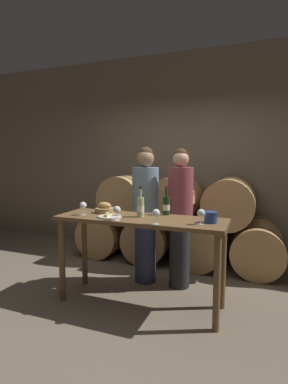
{
  "coord_description": "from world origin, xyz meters",
  "views": [
    {
      "loc": [
        1.13,
        -2.79,
        1.54
      ],
      "look_at": [
        0.0,
        0.11,
        1.18
      ],
      "focal_mm": 28.0,
      "sensor_mm": 36.0,
      "label": 1
    }
  ],
  "objects_px": {
    "wine_bottle_red": "(166,205)",
    "blue_crock": "(211,217)",
    "person_left": "(145,213)",
    "wine_glass_left": "(117,210)",
    "tasting_table": "(140,231)",
    "wine_glass_right": "(201,214)",
    "bread_basket": "(104,209)",
    "wine_bottle_white": "(141,207)",
    "person_right": "(180,217)",
    "wine_glass_far_left": "(83,206)",
    "cheese_plate": "(110,216)",
    "wine_glass_center": "(156,213)"
  },
  "relations": [
    {
      "from": "wine_bottle_white",
      "to": "wine_glass_far_left",
      "type": "height_order",
      "value": "wine_bottle_white"
    },
    {
      "from": "wine_glass_center",
      "to": "wine_glass_right",
      "type": "height_order",
      "value": "same"
    },
    {
      "from": "tasting_table",
      "to": "wine_bottle_red",
      "type": "distance_m",
      "value": 0.4
    },
    {
      "from": "person_right",
      "to": "wine_glass_center",
      "type": "xyz_separation_m",
      "value": [
        -0.02,
        -0.81,
        0.18
      ]
    },
    {
      "from": "person_left",
      "to": "wine_glass_left",
      "type": "relative_size",
      "value": 11.66
    },
    {
      "from": "person_right",
      "to": "cheese_plate",
      "type": "height_order",
      "value": "person_right"
    },
    {
      "from": "wine_glass_far_left",
      "to": "wine_glass_center",
      "type": "distance_m",
      "value": 0.88
    },
    {
      "from": "person_right",
      "to": "wine_glass_center",
      "type": "distance_m",
      "value": 0.83
    },
    {
      "from": "person_left",
      "to": "person_right",
      "type": "xyz_separation_m",
      "value": [
        0.43,
        -0.0,
        -0.01
      ]
    },
    {
      "from": "wine_glass_far_left",
      "to": "wine_glass_right",
      "type": "bearing_deg",
      "value": 0.38
    },
    {
      "from": "person_left",
      "to": "wine_glass_far_left",
      "type": "bearing_deg",
      "value": -123.87
    },
    {
      "from": "wine_glass_far_left",
      "to": "bread_basket",
      "type": "bearing_deg",
      "value": 55.52
    },
    {
      "from": "bread_basket",
      "to": "wine_glass_left",
      "type": "bearing_deg",
      "value": -45.78
    },
    {
      "from": "wine_bottle_red",
      "to": "wine_glass_right",
      "type": "xyz_separation_m",
      "value": [
        0.43,
        -0.33,
        -0.0
      ]
    },
    {
      "from": "wine_glass_center",
      "to": "wine_glass_right",
      "type": "xyz_separation_m",
      "value": [
        0.39,
        0.14,
        0.0
      ]
    },
    {
      "from": "person_right",
      "to": "cheese_plate",
      "type": "relative_size",
      "value": 6.76
    },
    {
      "from": "cheese_plate",
      "to": "tasting_table",
      "type": "bearing_deg",
      "value": 19.71
    },
    {
      "from": "wine_glass_right",
      "to": "bread_basket",
      "type": "bearing_deg",
      "value": 169.83
    },
    {
      "from": "wine_glass_left",
      "to": "wine_glass_right",
      "type": "xyz_separation_m",
      "value": [
        0.79,
        0.13,
        0.0
      ]
    },
    {
      "from": "person_right",
      "to": "wine_bottle_white",
      "type": "height_order",
      "value": "person_right"
    },
    {
      "from": "person_left",
      "to": "wine_bottle_white",
      "type": "distance_m",
      "value": 0.59
    },
    {
      "from": "person_right",
      "to": "wine_bottle_white",
      "type": "distance_m",
      "value": 0.64
    },
    {
      "from": "blue_crock",
      "to": "wine_glass_right",
      "type": "bearing_deg",
      "value": -124.18
    },
    {
      "from": "person_left",
      "to": "cheese_plate",
      "type": "relative_size",
      "value": 6.86
    },
    {
      "from": "person_left",
      "to": "wine_bottle_white",
      "type": "xyz_separation_m",
      "value": [
        0.15,
        -0.54,
        0.17
      ]
    },
    {
      "from": "blue_crock",
      "to": "wine_glass_far_left",
      "type": "bearing_deg",
      "value": -175.09
    },
    {
      "from": "tasting_table",
      "to": "wine_glass_far_left",
      "type": "bearing_deg",
      "value": -170.34
    },
    {
      "from": "wine_bottle_white",
      "to": "person_right",
      "type": "bearing_deg",
      "value": 62.48
    },
    {
      "from": "person_right",
      "to": "wine_glass_left",
      "type": "height_order",
      "value": "person_right"
    },
    {
      "from": "tasting_table",
      "to": "person_left",
      "type": "distance_m",
      "value": 0.6
    },
    {
      "from": "wine_glass_right",
      "to": "blue_crock",
      "type": "bearing_deg",
      "value": 55.82
    },
    {
      "from": "blue_crock",
      "to": "wine_glass_right",
      "type": "distance_m",
      "value": 0.13
    },
    {
      "from": "tasting_table",
      "to": "wine_glass_right",
      "type": "distance_m",
      "value": 0.69
    },
    {
      "from": "blue_crock",
      "to": "cheese_plate",
      "type": "relative_size",
      "value": 0.53
    },
    {
      "from": "tasting_table",
      "to": "person_left",
      "type": "bearing_deg",
      "value": 105.57
    },
    {
      "from": "tasting_table",
      "to": "bread_basket",
      "type": "distance_m",
      "value": 0.52
    },
    {
      "from": "person_right",
      "to": "cheese_plate",
      "type": "bearing_deg",
      "value": -130.04
    },
    {
      "from": "wine_bottle_red",
      "to": "blue_crock",
      "type": "xyz_separation_m",
      "value": [
        0.5,
        -0.22,
        -0.04
      ]
    },
    {
      "from": "wine_bottle_white",
      "to": "bread_basket",
      "type": "xyz_separation_m",
      "value": [
        -0.46,
        0.07,
        -0.06
      ]
    },
    {
      "from": "person_left",
      "to": "wine_glass_left",
      "type": "height_order",
      "value": "person_left"
    },
    {
      "from": "wine_bottle_red",
      "to": "bread_basket",
      "type": "bearing_deg",
      "value": -169.23
    },
    {
      "from": "wine_bottle_red",
      "to": "blue_crock",
      "type": "height_order",
      "value": "wine_bottle_red"
    },
    {
      "from": "cheese_plate",
      "to": "wine_glass_left",
      "type": "height_order",
      "value": "wine_glass_left"
    },
    {
      "from": "tasting_table",
      "to": "wine_glass_right",
      "type": "relative_size",
      "value": 12.26
    },
    {
      "from": "tasting_table",
      "to": "wine_bottle_red",
      "type": "bearing_deg",
      "value": 48.07
    },
    {
      "from": "wine_bottle_white",
      "to": "wine_glass_far_left",
      "type": "distance_m",
      "value": 0.62
    },
    {
      "from": "bread_basket",
      "to": "wine_glass_center",
      "type": "distance_m",
      "value": 0.8
    },
    {
      "from": "wine_glass_center",
      "to": "wine_glass_right",
      "type": "relative_size",
      "value": 1.0
    },
    {
      "from": "cheese_plate",
      "to": "wine_bottle_red",
      "type": "bearing_deg",
      "value": 33.98
    },
    {
      "from": "tasting_table",
      "to": "wine_bottle_white",
      "type": "relative_size",
      "value": 5.54
    }
  ]
}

